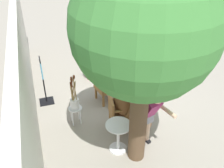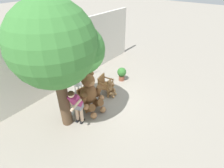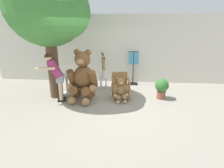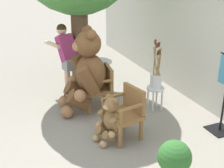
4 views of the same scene
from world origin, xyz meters
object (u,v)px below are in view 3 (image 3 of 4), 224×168
at_px(wooden_chair_left, 86,84).
at_px(patio_tree, 50,7).
at_px(brush_bucket, 103,71).
at_px(potted_plant, 162,87).
at_px(round_side_table, 67,82).
at_px(person_visitor, 56,73).
at_px(teddy_bear_large, 83,76).
at_px(teddy_bear_small, 121,90).
at_px(white_stool, 103,79).
at_px(clothing_display_stand, 133,67).
at_px(wooden_chair_right, 120,85).

height_order(wooden_chair_left, patio_tree, patio_tree).
relative_size(brush_bucket, potted_plant, 1.39).
bearing_deg(brush_bucket, wooden_chair_left, -116.40).
xyz_separation_m(round_side_table, patio_tree, (-0.19, -0.37, 2.40)).
xyz_separation_m(wooden_chair_left, brush_bucket, (0.48, 0.96, 0.21)).
relative_size(person_visitor, round_side_table, 2.13).
relative_size(brush_bucket, round_side_table, 1.32).
height_order(person_visitor, brush_bucket, person_visitor).
distance_m(teddy_bear_large, brush_bucket, 1.33).
relative_size(teddy_bear_small, white_stool, 1.72).
relative_size(round_side_table, patio_tree, 0.17).
bearing_deg(wooden_chair_left, white_stool, 63.52).
bearing_deg(potted_plant, wooden_chair_left, -179.09).
relative_size(brush_bucket, clothing_display_stand, 0.69).
bearing_deg(teddy_bear_small, white_stool, 119.59).
relative_size(patio_tree, potted_plant, 6.12).
xyz_separation_m(white_stool, clothing_display_stand, (1.16, 0.63, 0.36)).
relative_size(teddy_bear_large, brush_bucket, 1.73).
bearing_deg(teddy_bear_large, brush_bucket, 67.98).
bearing_deg(potted_plant, teddy_bear_large, -173.09).
bearing_deg(potted_plant, patio_tree, -177.37).
xyz_separation_m(teddy_bear_small, potted_plant, (1.34, 0.32, 0.01)).
xyz_separation_m(wooden_chair_right, clothing_display_stand, (0.48, 1.60, 0.26)).
bearing_deg(round_side_table, teddy_bear_large, -36.04).
height_order(wooden_chair_right, teddy_bear_small, wooden_chair_right).
xyz_separation_m(teddy_bear_large, white_stool, (0.50, 1.23, -0.45)).
relative_size(wooden_chair_right, brush_bucket, 0.91).
height_order(potted_plant, clothing_display_stand, clothing_display_stand).
distance_m(person_visitor, round_side_table, 0.81).
height_order(wooden_chair_left, teddy_bear_small, wooden_chair_left).
xyz_separation_m(person_visitor, clothing_display_stand, (2.47, 2.00, -0.19)).
height_order(white_stool, round_side_table, round_side_table).
height_order(white_stool, clothing_display_stand, clothing_display_stand).
distance_m(brush_bucket, patio_tree, 2.81).
height_order(teddy_bear_large, white_stool, teddy_bear_large).
xyz_separation_m(wooden_chair_right, round_side_table, (-1.90, 0.25, -0.01)).
xyz_separation_m(patio_tree, clothing_display_stand, (2.57, 1.71, -2.13)).
distance_m(wooden_chair_left, round_side_table, 0.78).
height_order(patio_tree, potted_plant, patio_tree).
bearing_deg(clothing_display_stand, teddy_bear_large, -131.72).
bearing_deg(wooden_chair_right, potted_plant, 1.72).
bearing_deg(potted_plant, brush_bucket, 155.79).
distance_m(wooden_chair_left, wooden_chair_right, 1.16).
bearing_deg(person_visitor, wooden_chair_right, 11.50).
bearing_deg(teddy_bear_large, wooden_chair_right, 12.74).
bearing_deg(white_stool, patio_tree, -142.57).
relative_size(wooden_chair_right, teddy_bear_large, 0.52).
bearing_deg(teddy_bear_small, teddy_bear_large, 179.30).
bearing_deg(brush_bucket, wooden_chair_right, -54.52).
bearing_deg(wooden_chair_right, person_visitor, -168.50).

